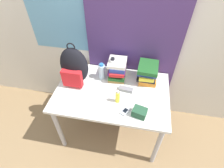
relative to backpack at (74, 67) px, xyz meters
The scene contains 13 objects.
ground_plane 1.13m from the backpack, 48.05° to the right, with size 12.00×12.00×0.00m, color #8C704C.
wall_back 0.66m from the backpack, 45.07° to the left, with size 6.00×0.06×2.50m.
curtain_blue 0.74m from the backpack, 32.29° to the left, with size 1.02×0.04×2.50m.
desk 0.51m from the backpack, ahead, with size 1.19×0.79×0.73m.
backpack is the anchor object (origin of this frame).
book_stack_left 0.48m from the backpack, 22.01° to the left, with size 0.20×0.28×0.22m.
book_stack_center 0.79m from the backpack, 12.80° to the left, with size 0.22×0.27×0.21m.
water_bottle 0.31m from the backpack, 23.81° to the left, with size 0.07×0.07×0.20m.
sports_bottle 0.42m from the backpack, 21.11° to the left, with size 0.06×0.06×0.27m.
sunscreen_bottle 0.55m from the backpack, 22.09° to the right, with size 0.04×0.04×0.15m.
cell_phone 0.70m from the backpack, 27.84° to the right, with size 0.10×0.12×0.02m.
sunglasses_case 0.59m from the backpack, ahead, with size 0.16×0.07×0.04m.
camera_pouch 0.81m from the backpack, 24.16° to the right, with size 0.15×0.13×0.08m.
Camera 1 is at (0.24, -0.86, 2.08)m, focal length 28.00 mm.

